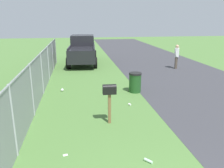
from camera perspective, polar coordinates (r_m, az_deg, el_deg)
The scene contains 9 objects.
mailbox at distance 7.35m, azimuth -0.64°, elevation -2.17°, with size 0.22×0.44×1.33m.
pickup_truck at distance 17.85m, azimuth -7.31°, elevation 8.69°, with size 5.55×2.40×2.09m.
trash_bin at distance 10.76m, azimuth 5.74°, elevation 0.42°, with size 0.58×0.58×0.92m.
pedestrian at distance 16.31m, azimuth 15.73°, elevation 6.96°, with size 0.38×0.45×1.63m.
fence_section at distance 10.82m, azimuth -17.03°, elevation 2.84°, with size 15.19×0.07×1.88m.
litter_bag_near_hydrant at distance 11.14m, azimuth -12.25°, elevation -1.45°, with size 0.14×0.14×0.14m, color silver.
litter_cup_far_scatter at distance 9.21m, azimuth 4.39°, elevation -5.06°, with size 0.08×0.08×0.10m, color white.
litter_wrapper_midfield_a at distance 6.22m, azimuth -11.48°, elevation -16.87°, with size 0.12×0.08×0.01m, color silver.
litter_bottle_midfield_b at distance 5.91m, azimuth 9.02°, elevation -18.29°, with size 0.07×0.07×0.22m, color #B2D8BF.
Camera 1 is at (-1.87, 1.45, 3.35)m, focal length 36.86 mm.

